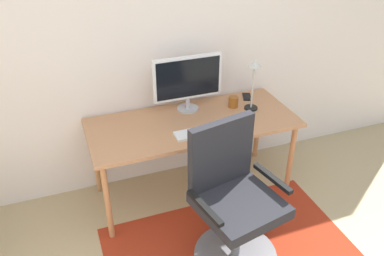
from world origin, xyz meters
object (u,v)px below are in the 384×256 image
(desk, at_px, (193,128))
(cell_phone, at_px, (247,97))
(keyboard, at_px, (203,132))
(office_chair, at_px, (233,210))
(coffee_cup, at_px, (233,102))
(computer_mouse, at_px, (244,123))
(desk_lamp, at_px, (254,74))
(monitor, at_px, (188,79))

(desk, height_order, cell_phone, cell_phone)
(keyboard, bearing_deg, cell_phone, 35.74)
(keyboard, distance_m, office_chair, 0.64)
(coffee_cup, distance_m, office_chair, 1.01)
(computer_mouse, height_order, cell_phone, computer_mouse)
(desk_lamp, bearing_deg, cell_phone, 72.40)
(keyboard, relative_size, computer_mouse, 4.13)
(desk, relative_size, coffee_cup, 17.75)
(keyboard, height_order, desk_lamp, desk_lamp)
(coffee_cup, height_order, desk_lamp, desk_lamp)
(desk, distance_m, computer_mouse, 0.41)
(monitor, xyz_separation_m, office_chair, (-0.02, -0.96, -0.56))
(keyboard, height_order, computer_mouse, computer_mouse)
(coffee_cup, relative_size, desk_lamp, 0.21)
(monitor, bearing_deg, cell_phone, 2.85)
(monitor, height_order, keyboard, monitor)
(desk, relative_size, monitor, 2.90)
(desk, bearing_deg, cell_phone, 21.58)
(office_chair, bearing_deg, monitor, 77.20)
(desk, bearing_deg, computer_mouse, -28.08)
(cell_phone, relative_size, desk_lamp, 0.32)
(desk, height_order, computer_mouse, computer_mouse)
(keyboard, xyz_separation_m, computer_mouse, (0.35, -0.00, 0.01))
(monitor, height_order, desk_lamp, monitor)
(coffee_cup, bearing_deg, computer_mouse, -99.26)
(keyboard, bearing_deg, monitor, 86.69)
(desk, distance_m, cell_phone, 0.64)
(desk_lamp, bearing_deg, office_chair, -123.37)
(desk, bearing_deg, coffee_cup, 15.68)
(computer_mouse, xyz_separation_m, desk_lamp, (0.18, 0.22, 0.29))
(keyboard, bearing_deg, desk_lamp, 22.73)
(cell_phone, height_order, office_chair, office_chair)
(coffee_cup, xyz_separation_m, cell_phone, (0.19, 0.12, -0.04))
(coffee_cup, xyz_separation_m, office_chair, (-0.39, -0.87, -0.33))
(coffee_cup, distance_m, cell_phone, 0.23)
(desk, height_order, office_chair, office_chair)
(computer_mouse, height_order, coffee_cup, coffee_cup)
(desk, distance_m, desk_lamp, 0.65)
(keyboard, relative_size, cell_phone, 3.07)
(office_chair, bearing_deg, cell_phone, 47.86)
(cell_phone, bearing_deg, monitor, -156.19)
(cell_phone, relative_size, office_chair, 0.14)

